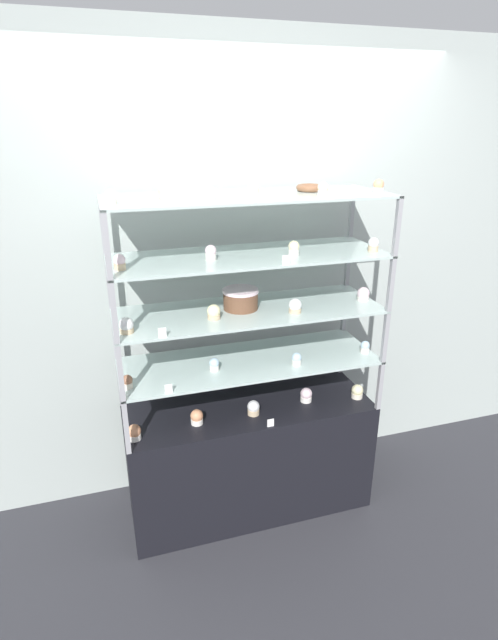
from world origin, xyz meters
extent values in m
plane|color=#2D2D33|center=(0.00, 0.00, 0.00)|extent=(20.00, 20.00, 0.00)
cube|color=#A8B2AD|center=(0.00, 0.38, 1.30)|extent=(8.00, 0.05, 2.60)
cube|color=black|center=(0.00, 0.00, 0.33)|extent=(1.37, 0.48, 0.67)
cube|color=#99999E|center=(-0.67, 0.23, 0.81)|extent=(0.02, 0.02, 0.29)
cube|color=#99999E|center=(0.67, 0.23, 0.81)|extent=(0.02, 0.02, 0.29)
cube|color=#99999E|center=(-0.67, -0.23, 0.81)|extent=(0.02, 0.02, 0.29)
cube|color=#99999E|center=(0.67, -0.23, 0.81)|extent=(0.02, 0.02, 0.29)
cube|color=#B2C6C1|center=(0.00, 0.00, 0.95)|extent=(1.37, 0.48, 0.01)
cube|color=#99999E|center=(-0.67, 0.23, 1.10)|extent=(0.02, 0.02, 0.29)
cube|color=#99999E|center=(0.67, 0.23, 1.10)|extent=(0.02, 0.02, 0.29)
cube|color=#99999E|center=(-0.67, -0.23, 1.10)|extent=(0.02, 0.02, 0.29)
cube|color=#99999E|center=(0.67, -0.23, 1.10)|extent=(0.02, 0.02, 0.29)
cube|color=#B2C6C1|center=(0.00, 0.00, 1.23)|extent=(1.37, 0.48, 0.01)
cube|color=#99999E|center=(-0.67, 0.23, 1.38)|extent=(0.02, 0.02, 0.29)
cube|color=#99999E|center=(0.67, 0.23, 1.38)|extent=(0.02, 0.02, 0.29)
cube|color=#99999E|center=(-0.67, -0.23, 1.38)|extent=(0.02, 0.02, 0.29)
cube|color=#99999E|center=(0.67, -0.23, 1.38)|extent=(0.02, 0.02, 0.29)
cube|color=#B2C6C1|center=(0.00, 0.00, 1.52)|extent=(1.37, 0.48, 0.01)
cube|color=#99999E|center=(-0.67, 0.23, 1.67)|extent=(0.02, 0.02, 0.29)
cube|color=#99999E|center=(0.67, 0.23, 1.67)|extent=(0.02, 0.02, 0.29)
cube|color=#99999E|center=(-0.67, -0.23, 1.67)|extent=(0.02, 0.02, 0.29)
cube|color=#99999E|center=(0.67, -0.23, 1.67)|extent=(0.02, 0.02, 0.29)
cube|color=#B2C6C1|center=(0.00, 0.00, 1.81)|extent=(1.37, 0.48, 0.01)
cylinder|color=brown|center=(-0.04, 0.03, 1.29)|extent=(0.18, 0.18, 0.09)
cylinder|color=silver|center=(-0.04, 0.03, 1.34)|extent=(0.18, 0.18, 0.02)
cube|color=beige|center=(-0.31, -0.05, 1.84)|extent=(0.23, 0.14, 0.05)
cube|color=white|center=(-0.31, -0.05, 1.87)|extent=(0.23, 0.14, 0.01)
cylinder|color=white|center=(-0.63, -0.12, 0.68)|extent=(0.06, 0.06, 0.03)
sphere|color=#E5996B|center=(-0.63, -0.12, 0.71)|extent=(0.07, 0.07, 0.07)
cylinder|color=white|center=(-0.31, -0.08, 0.68)|extent=(0.06, 0.06, 0.03)
sphere|color=#E5996B|center=(-0.31, -0.08, 0.71)|extent=(0.07, 0.07, 0.07)
cylinder|color=#CCB28C|center=(0.00, -0.08, 0.68)|extent=(0.06, 0.06, 0.03)
sphere|color=white|center=(0.00, -0.08, 0.71)|extent=(0.07, 0.07, 0.07)
cylinder|color=white|center=(0.32, -0.04, 0.68)|extent=(0.06, 0.06, 0.03)
sphere|color=silver|center=(0.32, -0.04, 0.71)|extent=(0.07, 0.07, 0.07)
cylinder|color=beige|center=(0.62, -0.09, 0.68)|extent=(0.06, 0.06, 0.03)
sphere|color=#F4EAB2|center=(0.62, -0.09, 0.71)|extent=(0.07, 0.07, 0.07)
cube|color=white|center=(0.05, -0.22, 0.69)|extent=(0.04, 0.00, 0.04)
cylinder|color=beige|center=(-0.64, -0.12, 0.97)|extent=(0.05, 0.05, 0.03)
sphere|color=#8C5B42|center=(-0.64, -0.12, 1.00)|extent=(0.05, 0.05, 0.05)
cylinder|color=white|center=(-0.20, -0.06, 0.97)|extent=(0.05, 0.05, 0.03)
sphere|color=silver|center=(-0.20, -0.06, 1.00)|extent=(0.05, 0.05, 0.05)
cylinder|color=white|center=(0.22, -0.13, 0.97)|extent=(0.05, 0.05, 0.03)
sphere|color=silver|center=(0.22, -0.13, 1.00)|extent=(0.05, 0.05, 0.05)
cylinder|color=white|center=(0.64, -0.10, 0.97)|extent=(0.05, 0.05, 0.03)
sphere|color=silver|center=(0.64, -0.10, 1.00)|extent=(0.05, 0.05, 0.05)
cube|color=white|center=(-0.46, -0.22, 0.98)|extent=(0.04, 0.00, 0.04)
cylinder|color=#CCB28C|center=(-0.62, -0.12, 1.25)|extent=(0.06, 0.06, 0.02)
sphere|color=white|center=(-0.62, -0.12, 1.28)|extent=(0.07, 0.07, 0.07)
cylinder|color=#CCB28C|center=(-0.20, -0.07, 1.25)|extent=(0.06, 0.06, 0.02)
sphere|color=#F4EAB2|center=(-0.20, -0.07, 1.28)|extent=(0.07, 0.07, 0.07)
cylinder|color=#CCB28C|center=(0.21, -0.11, 1.25)|extent=(0.06, 0.06, 0.02)
sphere|color=white|center=(0.21, -0.11, 1.28)|extent=(0.07, 0.07, 0.07)
cylinder|color=white|center=(0.63, -0.04, 1.25)|extent=(0.06, 0.06, 0.02)
sphere|color=silver|center=(0.63, -0.04, 1.28)|extent=(0.07, 0.07, 0.07)
cube|color=white|center=(-0.47, -0.22, 1.26)|extent=(0.04, 0.00, 0.04)
cylinder|color=#CCB28C|center=(-0.62, -0.08, 1.54)|extent=(0.05, 0.05, 0.03)
sphere|color=silver|center=(-0.62, -0.08, 1.57)|extent=(0.05, 0.05, 0.05)
cylinder|color=white|center=(-0.20, -0.04, 1.54)|extent=(0.05, 0.05, 0.03)
sphere|color=silver|center=(-0.20, -0.04, 1.57)|extent=(0.05, 0.05, 0.05)
cylinder|color=white|center=(0.21, -0.07, 1.54)|extent=(0.05, 0.05, 0.03)
sphere|color=#F4EAB2|center=(0.21, -0.07, 1.57)|extent=(0.05, 0.05, 0.05)
cylinder|color=#CCB28C|center=(0.62, -0.12, 1.54)|extent=(0.05, 0.05, 0.03)
sphere|color=white|center=(0.62, -0.12, 1.57)|extent=(0.05, 0.05, 0.05)
cube|color=white|center=(0.11, -0.22, 1.55)|extent=(0.04, 0.00, 0.04)
cylinder|color=beige|center=(-0.63, -0.11, 1.83)|extent=(0.05, 0.05, 0.02)
sphere|color=white|center=(-0.63, -0.11, 1.85)|extent=(0.05, 0.05, 0.05)
cylinder|color=white|center=(-0.01, -0.11, 1.83)|extent=(0.05, 0.05, 0.02)
sphere|color=#F4EAB2|center=(-0.01, -0.11, 1.85)|extent=(0.05, 0.05, 0.05)
cylinder|color=white|center=(0.32, -0.12, 1.83)|extent=(0.05, 0.05, 0.02)
sphere|color=#F4EAB2|center=(0.32, -0.12, 1.85)|extent=(0.05, 0.05, 0.05)
cylinder|color=white|center=(0.63, -0.09, 1.83)|extent=(0.05, 0.05, 0.02)
sphere|color=#E5996B|center=(0.63, -0.09, 1.85)|extent=(0.05, 0.05, 0.05)
cube|color=white|center=(-0.05, -0.22, 1.84)|extent=(0.04, 0.00, 0.04)
torus|color=brown|center=(0.33, 0.05, 1.83)|extent=(0.13, 0.13, 0.03)
camera|label=1|loc=(-0.71, -2.28, 2.13)|focal=28.00mm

